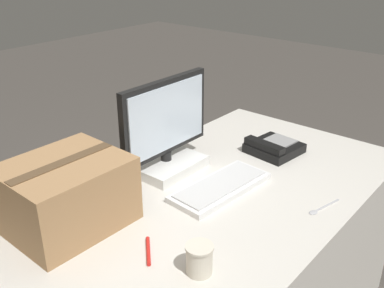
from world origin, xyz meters
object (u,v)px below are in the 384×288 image
Objects in this scene: desk_phone at (273,147)px; pen_marker at (148,251)px; paper_cup_right at (199,259)px; cardboard_box at (67,194)px; spoon at (320,209)px; monitor at (166,135)px; keyboard at (220,187)px.

pen_marker is at bearing -168.72° from desk_phone.
cardboard_box reaches higher than paper_cup_right.
paper_cup_right reaches higher than desk_phone.
spoon is at bearing -44.44° from cardboard_box.
monitor reaches higher than desk_phone.
pen_marker is at bearing -14.61° from spoon.
desk_phone is 2.48× the size of paper_cup_right.
monitor reaches higher than keyboard.
monitor is 0.56m from pen_marker.
paper_cup_right is 0.49m from cardboard_box.
cardboard_box is at bearing -31.06° from spoon.
desk_phone is 0.85m from paper_cup_right.
keyboard is 0.47m from paper_cup_right.
desk_phone reaches higher than pen_marker.
spoon is 1.54× the size of pen_marker.
spoon is (0.52, -0.12, -0.04)m from paper_cup_right.
monitor is 2.89× the size of spoon.
spoon is 0.41× the size of cardboard_box.
monitor reaches higher than cardboard_box.
keyboard is 2.72× the size of spoon.
monitor is 0.65m from paper_cup_right.
cardboard_box is at bearing 157.70° from keyboard.
desk_phone is at bearing -31.90° from monitor.
paper_cup_right is 0.58× the size of spoon.
pen_marker is (-0.03, 0.17, -0.04)m from paper_cup_right.
monitor is 0.50m from desk_phone.
monitor is at bearing 154.67° from desk_phone.
cardboard_box reaches higher than pen_marker.
desk_phone is at bearing -41.95° from pen_marker.
pen_marker is (-0.55, 0.29, 0.00)m from spoon.
keyboard is 4.68× the size of paper_cup_right.
paper_cup_right is at bearing 0.37° from spoon.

